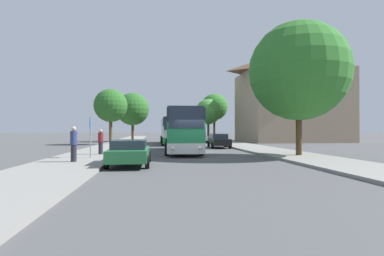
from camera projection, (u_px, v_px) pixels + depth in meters
name	position (u px, v px, depth m)	size (l,w,h in m)	color
ground_plane	(193.00, 157.00, 20.00)	(300.00, 300.00, 0.00)	#4C4C4F
sidewalk_left	(85.00, 158.00, 19.16)	(4.00, 120.00, 0.15)	gray
sidewalk_right	(293.00, 155.00, 20.85)	(4.00, 120.00, 0.15)	gray
building_right_background	(290.00, 95.00, 46.40)	(14.48, 11.95, 14.29)	gray
bus_front	(182.00, 130.00, 24.71)	(3.09, 11.09, 3.43)	silver
bus_middle	(172.00, 130.00, 38.34)	(2.75, 12.10, 3.30)	#238942
parked_car_left_curb	(130.00, 152.00, 15.62)	(2.13, 4.68, 1.33)	#236B38
parked_car_right_near	(219.00, 140.00, 30.55)	(2.11, 4.68, 1.43)	black
parked_car_right_far	(199.00, 137.00, 43.40)	(2.29, 4.54, 1.53)	silver
bus_stop_sign	(91.00, 132.00, 18.41)	(0.08, 0.45, 2.49)	gray
pedestrian_waiting_near	(101.00, 142.00, 20.86)	(0.36, 0.36, 1.74)	#23232D
pedestrian_waiting_far	(74.00, 144.00, 16.01)	(0.36, 0.36, 1.89)	#23232D
tree_left_near	(111.00, 106.00, 37.09)	(4.11, 4.11, 6.75)	#513D23
tree_left_far	(133.00, 109.00, 45.92)	(4.99, 4.99, 7.34)	#47331E
tree_right_near	(214.00, 107.00, 53.80)	(4.77, 4.77, 8.14)	#47331E
tree_right_mid	(208.00, 112.00, 50.91)	(4.33, 4.33, 6.92)	brown
tree_right_far	(299.00, 71.00, 20.25)	(6.69, 6.69, 9.02)	#47331E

